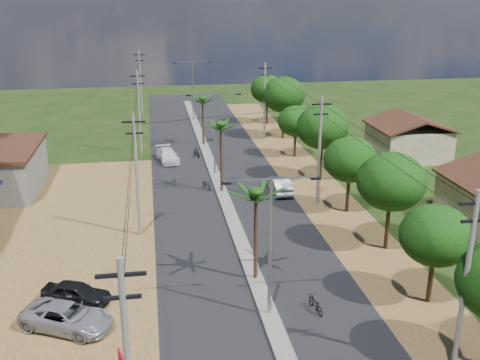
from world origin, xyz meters
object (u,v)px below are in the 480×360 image
at_px(moto_rider_east, 315,304).
at_px(car_silver_mid, 279,185).
at_px(car_white_far, 168,156).
at_px(car_parked_silver, 67,318).
at_px(car_parked_dark, 76,294).

bearing_deg(moto_rider_east, car_silver_mid, -106.61).
distance_m(car_silver_mid, car_white_far, 14.51).
xyz_separation_m(car_parked_silver, moto_rider_east, (13.30, -0.43, -0.24)).
bearing_deg(car_white_far, car_parked_dark, -113.15).
bearing_deg(car_parked_dark, car_parked_silver, -163.82).
xyz_separation_m(car_white_far, car_parked_dark, (-6.20, -27.41, 0.01)).
height_order(car_silver_mid, car_parked_dark, car_silver_mid).
xyz_separation_m(car_silver_mid, car_white_far, (-9.29, 11.14, -0.06)).
distance_m(car_white_far, car_parked_dark, 28.10).
bearing_deg(car_silver_mid, car_parked_silver, 48.75).
bearing_deg(car_white_far, moto_rider_east, -87.55).
xyz_separation_m(car_white_far, car_parked_silver, (-6.38, -29.89, 0.03)).
distance_m(car_silver_mid, car_parked_silver, 24.43).
height_order(car_white_far, car_parked_dark, car_parked_dark).
xyz_separation_m(car_parked_silver, car_parked_dark, (0.18, 2.48, -0.02)).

